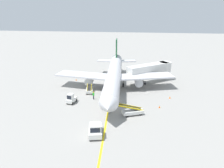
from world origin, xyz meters
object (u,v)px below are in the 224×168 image
Objects in this scene: airliner at (114,75)px; ground_crew_marshaller at (94,95)px; baggage_tug_near_wing at (71,99)px; belt_loader_forward_hold at (132,111)px; pushback_tug at (95,130)px; safety_cone_wingtip_left at (170,97)px; safety_cone_nose_right at (159,107)px; safety_cone_nose_left at (76,80)px; jet_bridge at (153,69)px; belt_loader_aft_hold at (90,89)px.

airliner is 7.93m from ground_crew_marshaller.
baggage_tug_near_wing is 12.86m from belt_loader_forward_hold.
pushback_tug is 8.93× the size of safety_cone_wingtip_left.
safety_cone_nose_right is (5.13, 3.58, -0.56)m from belt_loader_forward_hold.
ground_crew_marshaller is 3.86× the size of safety_cone_wingtip_left.
pushback_tug reaches higher than baggage_tug_near_wing.
baggage_tug_near_wing is (-7.49, -9.17, -2.49)m from airliner.
safety_cone_wingtip_left is at bearing -20.42° from safety_cone_nose_left.
ground_crew_marshaller is (-12.69, -13.30, -2.63)m from jet_bridge.
jet_bridge is 11.56m from safety_cone_wingtip_left.
jet_bridge is 23.15m from baggage_tug_near_wing.
airliner is 9.00× the size of pushback_tug.
jet_bridge is 26.43× the size of safety_cone_wingtip_left.
airliner is 6.93× the size of belt_loader_forward_hold.
ground_crew_marshaller is 13.78m from safety_cone_nose_left.
safety_cone_wingtip_left is (12.82, 15.83, -0.77)m from pushback_tug.
baggage_tug_near_wing reaches higher than safety_cone_nose_right.
airliner reaches higher than ground_crew_marshaller.
pushback_tug is at bearing -125.11° from belt_loader_forward_hold.
airliner is 19.89m from pushback_tug.
pushback_tug is at bearing -90.51° from airliner.
baggage_tug_near_wing is at bearing -179.06° from safety_cone_nose_right.
belt_loader_aft_hold is at bearing 71.90° from baggage_tug_near_wing.
belt_loader_forward_hold is (12.43, -3.30, -0.15)m from baggage_tug_near_wing.
safety_cone_wingtip_left is (20.13, 5.26, -0.71)m from baggage_tug_near_wing.
pushback_tug reaches higher than safety_cone_wingtip_left.
airliner is 20.79× the size of ground_crew_marshaller.
belt_loader_aft_hold is 18.03m from safety_cone_wingtip_left.
belt_loader_forward_hold and belt_loader_aft_hold have the same top height.
baggage_tug_near_wing is 17.58m from safety_cone_nose_right.
safety_cone_nose_right is 1.00× the size of safety_cone_wingtip_left.
safety_cone_wingtip_left is (23.58, -8.78, 0.00)m from safety_cone_nose_left.
pushback_tug is 8.93× the size of safety_cone_nose_left.
safety_cone_nose_left and safety_cone_nose_right have the same top height.
safety_cone_nose_left is (-15.88, 17.34, -0.56)m from belt_loader_forward_hold.
safety_cone_wingtip_left is at bearing 51.00° from pushback_tug.
safety_cone_nose_right is at bearing 0.94° from baggage_tug_near_wing.
ground_crew_marshaller is at bearing 31.72° from baggage_tug_near_wing.
safety_cone_nose_left is (-3.45, 14.04, -0.71)m from baggage_tug_near_wing.
safety_cone_nose_right is at bearing -9.25° from ground_crew_marshaller.
baggage_tug_near_wing is 5.86× the size of safety_cone_nose_left.
jet_bridge reaches higher than safety_cone_wingtip_left.
ground_crew_marshaller is at bearing 104.10° from pushback_tug.
baggage_tug_near_wing reaches higher than safety_cone_wingtip_left.
belt_loader_aft_hold is 11.71× the size of safety_cone_wingtip_left.
airliner is at bearing -144.37° from jet_bridge.
belt_loader_aft_hold is 3.03× the size of ground_crew_marshaller.
safety_cone_nose_left is at bearing 113.62° from pushback_tug.
pushback_tug reaches higher than safety_cone_nose_right.
ground_crew_marshaller is (1.87, -4.11, 0.13)m from belt_loader_aft_hold.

